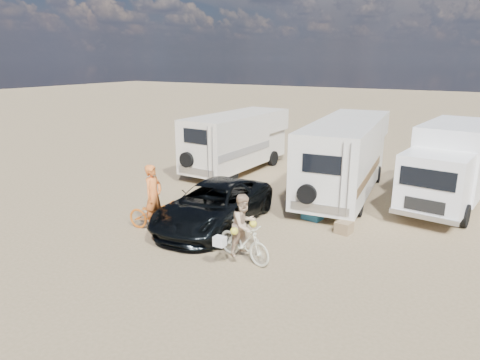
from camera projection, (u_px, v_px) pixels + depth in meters
The scene contains 11 objects.
ground at pixel (261, 257), 11.52m from camera, with size 140.00×140.00×0.00m, color #98805B.
rv_main at pixel (345, 158), 16.54m from camera, with size 2.18×7.55×2.87m, color white, non-canonical shape.
rv_left at pixel (237, 143), 20.09m from camera, with size 2.13×6.11×2.67m, color white, non-canonical shape.
box_truck at pixel (449, 167), 15.13m from camera, with size 2.13×5.90×2.90m, color white, non-canonical shape.
dark_suv at pixel (214, 205), 13.56m from camera, with size 2.27×4.91×1.37m, color black.
bike_man at pixel (155, 216), 13.15m from camera, with size 0.65×1.88×0.99m, color #C35C16.
bike_woman at pixel (244, 242), 11.23m from camera, with size 0.49×1.75×1.05m, color beige.
rider_man at pixel (154, 202), 13.02m from camera, with size 0.70×0.46×1.91m, color orange.
rider_woman at pixel (244, 231), 11.15m from camera, with size 0.79×0.62×1.63m, color tan.
cooler at pixel (312, 212), 14.21m from camera, with size 0.62×0.45×0.49m, color #1E5D86.
crate at pixel (344, 227), 13.10m from camera, with size 0.45×0.45×0.36m, color olive.
Camera 1 is at (4.77, -9.41, 5.09)m, focal length 32.44 mm.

